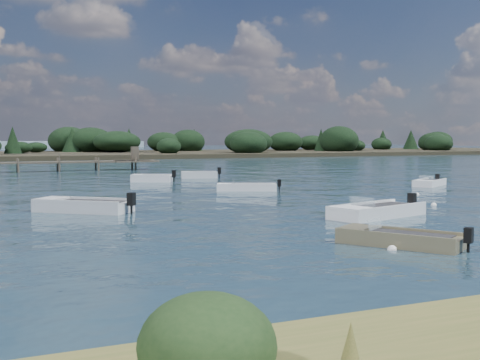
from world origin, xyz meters
name	(u,v)px	position (x,y,z in m)	size (l,w,h in m)	color
ground	(84,166)	(0.00, 60.00, 0.00)	(400.00, 400.00, 0.00)	#162935
tender_far_grey_b	(199,176)	(5.78, 30.77, 0.18)	(3.75, 2.10, 1.26)	silver
dinghy_mid_white_b	(430,184)	(19.13, 15.20, 0.14)	(4.22, 3.48, 1.08)	silver
dinghy_extra_a	(247,189)	(4.32, 16.91, 0.14)	(4.39, 2.90, 1.09)	silver
dinghy_near_olive	(399,241)	(0.29, -4.80, 0.14)	(3.50, 4.36, 1.10)	#70684B
dinghy_mid_white_a	(377,213)	(4.18, 1.70, 0.17)	(5.59, 3.27, 1.29)	silver
tender_far_white	(152,180)	(0.50, 27.92, 0.18)	(3.71, 2.71, 1.28)	silver
dinghy_mid_grey	(83,208)	(-8.17, 9.25, 0.18)	(4.86, 4.48, 1.32)	silver
buoy_a	(392,250)	(-0.48, -5.40, 0.00)	(0.32, 0.32, 0.32)	white
buoy_b	(434,205)	(9.99, 4.42, 0.00)	(0.32, 0.32, 0.32)	white
buoy_d	(417,195)	(13.20, 9.61, 0.00)	(0.32, 0.32, 0.32)	white
far_headland	(173,146)	(25.00, 100.00, 1.96)	(190.00, 40.00, 5.80)	black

